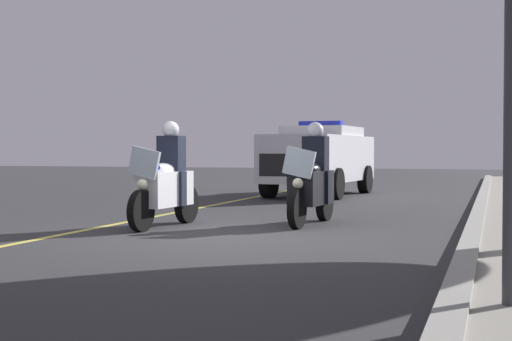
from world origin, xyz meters
TOP-DOWN VIEW (x-y plane):
  - ground_plane at (0.00, 0.00)m, footprint 80.00×80.00m
  - curb_strip at (0.00, 3.58)m, footprint 48.00×0.24m
  - lane_stripe_center at (0.00, -2.20)m, footprint 48.00×0.12m
  - police_motorcycle_lead_left at (-0.90, -1.21)m, footprint 2.14×0.62m
  - police_motorcycle_lead_right at (-2.02, 0.95)m, footprint 2.14×0.62m
  - police_suv at (-9.96, -0.75)m, footprint 5.03×2.36m

SIDE VIEW (x-z plane):
  - ground_plane at x=0.00m, z-range 0.00..0.00m
  - lane_stripe_center at x=0.00m, z-range 0.00..0.01m
  - curb_strip at x=0.00m, z-range 0.00..0.15m
  - police_motorcycle_lead_left at x=-0.90m, z-range -0.16..1.56m
  - police_motorcycle_lead_right at x=-2.02m, z-range -0.16..1.56m
  - police_suv at x=-9.96m, z-range 0.04..2.09m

